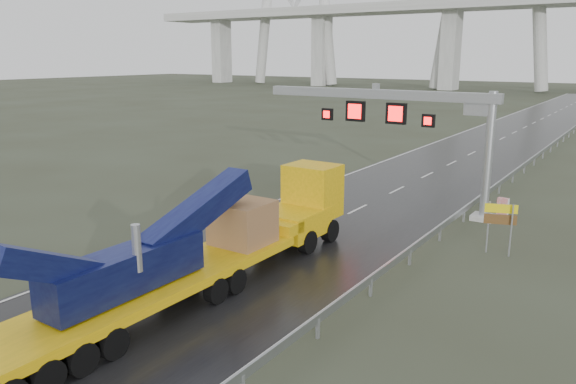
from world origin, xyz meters
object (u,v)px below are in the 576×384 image
Objects in this scene: sign_gantry at (408,116)px; striped_barrier at (503,207)px; exit_sign_pair at (500,219)px; heavy_haul_truck at (224,239)px.

striped_barrier is at bearing 15.97° from sign_gantry.
exit_sign_pair reaches higher than striped_barrier.
heavy_haul_truck is 17.92m from striped_barrier.
exit_sign_pair is (8.70, 9.35, -0.02)m from heavy_haul_truck.
heavy_haul_truck is 12.77m from exit_sign_pair.
sign_gantry reaches higher than striped_barrier.
striped_barrier is at bearing 66.43° from heavy_haul_truck.
exit_sign_pair is at bearing 47.53° from heavy_haul_truck.
sign_gantry is 15.36m from heavy_haul_truck.
sign_gantry is 7.65m from striped_barrier.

